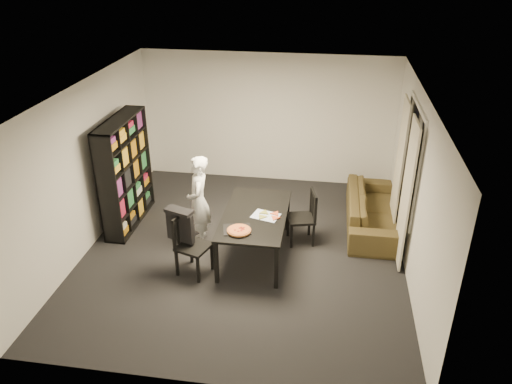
# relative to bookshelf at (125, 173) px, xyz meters

# --- Properties ---
(room) EXTENTS (5.01, 5.51, 2.61)m
(room) POSITION_rel_bookshelf_xyz_m (2.16, -0.60, 0.35)
(room) COLOR black
(room) RESTS_ON ground
(window_pane) EXTENTS (0.02, 1.40, 1.60)m
(window_pane) POSITION_rel_bookshelf_xyz_m (4.64, -0.00, 0.55)
(window_pane) COLOR black
(window_pane) RESTS_ON room
(window_frame) EXTENTS (0.03, 1.52, 1.72)m
(window_frame) POSITION_rel_bookshelf_xyz_m (4.64, -0.00, 0.55)
(window_frame) COLOR white
(window_frame) RESTS_ON room
(curtain_left) EXTENTS (0.03, 0.70, 2.25)m
(curtain_left) POSITION_rel_bookshelf_xyz_m (4.56, -0.52, 0.20)
(curtain_left) COLOR beige
(curtain_left) RESTS_ON room
(curtain_right) EXTENTS (0.03, 0.70, 2.25)m
(curtain_right) POSITION_rel_bookshelf_xyz_m (4.56, 0.52, 0.20)
(curtain_right) COLOR beige
(curtain_right) RESTS_ON room
(bookshelf) EXTENTS (0.35, 1.50, 1.90)m
(bookshelf) POSITION_rel_bookshelf_xyz_m (0.00, 0.00, 0.00)
(bookshelf) COLOR black
(bookshelf) RESTS_ON room
(dining_table) EXTENTS (0.97, 1.74, 0.72)m
(dining_table) POSITION_rel_bookshelf_xyz_m (2.34, -0.67, -0.29)
(dining_table) COLOR black
(dining_table) RESTS_ON room
(chair_left) EXTENTS (0.56, 0.56, 0.94)m
(chair_left) POSITION_rel_bookshelf_xyz_m (1.43, -1.27, -0.41)
(chair_left) COLOR black
(chair_left) RESTS_ON room
(chair_right) EXTENTS (0.51, 0.51, 0.90)m
(chair_right) POSITION_rel_bookshelf_xyz_m (3.11, -0.17, -0.44)
(chair_right) COLOR black
(chair_right) RESTS_ON room
(draped_jacket) EXTENTS (0.45, 0.31, 0.52)m
(draped_jacket) POSITION_rel_bookshelf_xyz_m (1.31, -1.23, -0.17)
(draped_jacket) COLOR black
(draped_jacket) RESTS_ON chair_left
(person) EXTENTS (0.47, 0.62, 1.52)m
(person) POSITION_rel_bookshelf_xyz_m (1.39, -0.46, -0.19)
(person) COLOR white
(person) RESTS_ON room
(baking_tray) EXTENTS (0.47, 0.41, 0.01)m
(baking_tray) POSITION_rel_bookshelf_xyz_m (2.15, -1.17, -0.22)
(baking_tray) COLOR black
(baking_tray) RESTS_ON dining_table
(pepperoni_pizza) EXTENTS (0.35, 0.35, 0.03)m
(pepperoni_pizza) POSITION_rel_bookshelf_xyz_m (2.19, -1.23, -0.20)
(pepperoni_pizza) COLOR brown
(pepperoni_pizza) RESTS_ON dining_table
(kitchen_towel) EXTENTS (0.47, 0.40, 0.01)m
(kitchen_towel) POSITION_rel_bookshelf_xyz_m (2.51, -0.72, -0.22)
(kitchen_towel) COLOR white
(kitchen_towel) RESTS_ON dining_table
(pizza_slices) EXTENTS (0.47, 0.44, 0.01)m
(pizza_slices) POSITION_rel_bookshelf_xyz_m (2.56, -0.71, -0.21)
(pizza_slices) COLOR #B47938
(pizza_slices) RESTS_ON dining_table
(sofa) EXTENTS (0.82, 2.10, 0.61)m
(sofa) POSITION_rel_bookshelf_xyz_m (4.20, 0.49, -0.64)
(sofa) COLOR #41311A
(sofa) RESTS_ON room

